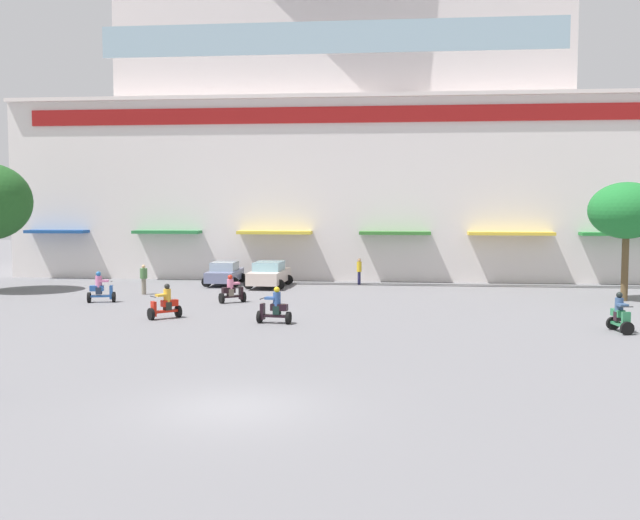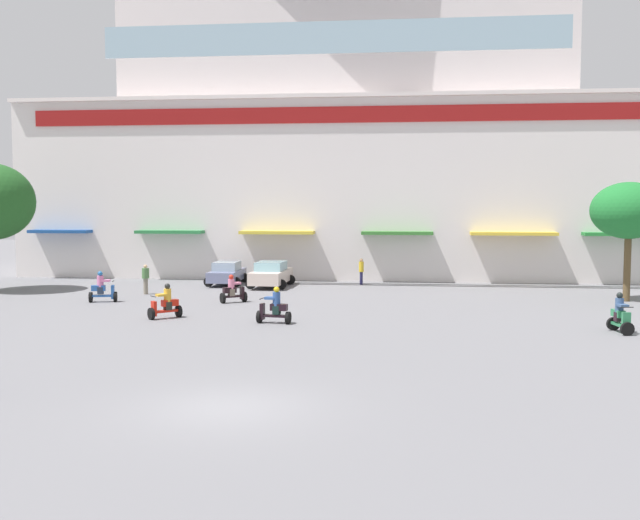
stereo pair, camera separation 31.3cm
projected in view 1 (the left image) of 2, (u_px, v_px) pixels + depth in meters
ground_plane at (301, 324)px, 31.56m from camera, size 128.00×128.00×0.00m
colonial_building at (344, 127)px, 53.89m from camera, size 43.73×17.35×23.48m
plaza_tree_1 at (627, 211)px, 38.41m from camera, size 3.83×3.57×6.10m
parked_car_0 at (225, 273)px, 46.18m from camera, size 2.32×4.02×1.42m
parked_car_1 at (269, 274)px, 45.06m from camera, size 2.53×4.46×1.52m
scooter_rider_1 at (232, 291)px, 38.02m from camera, size 1.37×1.18×1.43m
scooter_rider_4 at (101, 290)px, 38.16m from camera, size 1.45×0.84×1.58m
scooter_rider_5 at (620, 316)px, 29.40m from camera, size 0.74×1.42×1.58m
scooter_rider_6 at (275, 308)px, 31.54m from camera, size 1.47×0.72×1.56m
scooter_rider_8 at (165, 304)px, 32.89m from camera, size 1.40×1.36×1.53m
pedestrian_0 at (359, 269)px, 46.35m from camera, size 0.40×0.40×1.62m
pedestrian_1 at (144, 278)px, 41.38m from camera, size 0.54×0.54×1.64m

